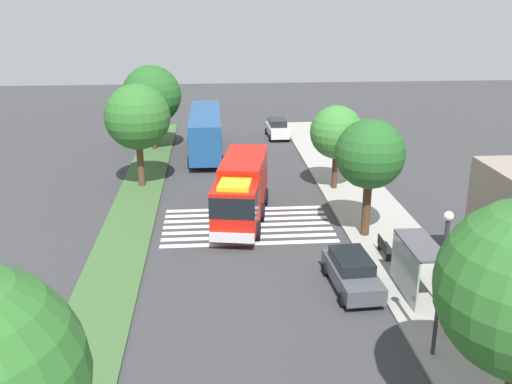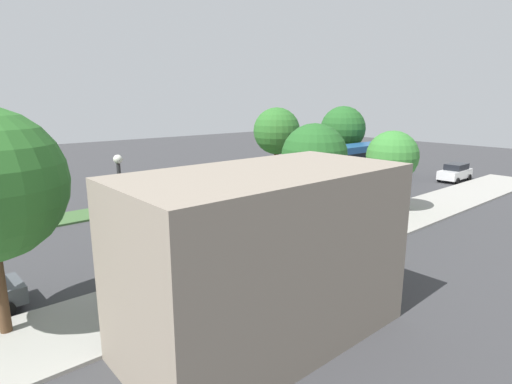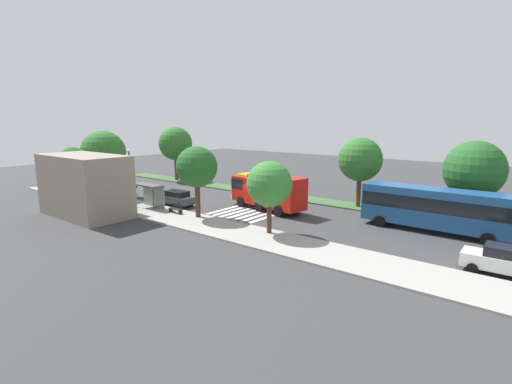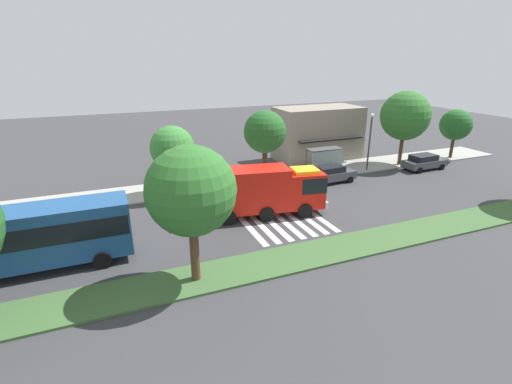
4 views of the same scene
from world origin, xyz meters
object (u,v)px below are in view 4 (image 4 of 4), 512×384
(bench_near_shelter, at_px, (290,173))
(sidewalk_tree_east, at_px, (405,116))
(parked_car_east, at_px, (424,162))
(sidewalk_tree_far_west, at_px, (172,148))
(parked_car_mid, at_px, (331,174))
(median_tree_west, at_px, (191,191))
(fire_truck, at_px, (267,189))
(sidewalk_tree_far_east, at_px, (456,125))
(street_lamp, at_px, (370,137))
(sidewalk_tree_west, at_px, (265,132))
(transit_bus, at_px, (17,237))
(bus_stop_shelter, at_px, (326,156))

(bench_near_shelter, distance_m, sidewalk_tree_east, 14.11)
(parked_car_east, bearing_deg, sidewalk_tree_far_west, 173.38)
(parked_car_mid, distance_m, median_tree_west, 20.02)
(fire_truck, bearing_deg, sidewalk_tree_far_east, 24.50)
(parked_car_east, bearing_deg, street_lamp, 161.27)
(fire_truck, distance_m, sidewalk_tree_west, 7.97)
(parked_car_mid, height_order, transit_bus, transit_bus)
(fire_truck, height_order, median_tree_west, median_tree_west)
(parked_car_mid, height_order, median_tree_west, median_tree_west)
(street_lamp, bearing_deg, sidewalk_tree_east, 4.94)
(transit_bus, distance_m, sidewalk_tree_far_east, 43.29)
(bench_near_shelter, xyz_separation_m, sidewalk_tree_west, (-2.82, -0.31, 4.26))
(bus_stop_shelter, height_order, sidewalk_tree_east, sidewalk_tree_east)
(bench_near_shelter, distance_m, street_lamp, 9.17)
(street_lamp, height_order, sidewalk_tree_far_east, street_lamp)
(sidewalk_tree_far_east, bearing_deg, median_tree_west, -157.95)
(sidewalk_tree_east, bearing_deg, bench_near_shelter, 178.65)
(parked_car_east, height_order, sidewalk_tree_west, sidewalk_tree_west)
(parked_car_mid, relative_size, transit_bus, 0.40)
(sidewalk_tree_east, distance_m, median_tree_west, 29.42)
(parked_car_mid, relative_size, bus_stop_shelter, 1.32)
(transit_bus, height_order, bench_near_shelter, transit_bus)
(sidewalk_tree_far_east, bearing_deg, transit_bus, -167.90)
(fire_truck, xyz_separation_m, parked_car_east, (20.22, 4.68, -1.21))
(street_lamp, height_order, sidewalk_tree_west, sidewalk_tree_west)
(fire_truck, distance_m, sidewalk_tree_east, 20.44)
(street_lamp, distance_m, sidewalk_tree_east, 4.98)
(bench_near_shelter, bearing_deg, bus_stop_shelter, -0.38)
(street_lamp, xyz_separation_m, sidewalk_tree_far_west, (-19.83, 0.40, 0.54))
(parked_car_mid, height_order, parked_car_east, parked_car_mid)
(bus_stop_shelter, height_order, sidewalk_tree_far_west, sidewalk_tree_far_west)
(sidewalk_tree_far_east, bearing_deg, sidewalk_tree_west, 180.00)
(bench_near_shelter, xyz_separation_m, median_tree_west, (-12.81, -13.94, 4.50))
(fire_truck, bearing_deg, parked_car_mid, 38.02)
(sidewalk_tree_far_west, height_order, sidewalk_tree_west, sidewalk_tree_west)
(sidewalk_tree_east, bearing_deg, parked_car_mid, -167.79)
(fire_truck, xyz_separation_m, sidewalk_tree_far_east, (26.54, 6.88, 1.89))
(median_tree_west, bearing_deg, sidewalk_tree_west, 53.77)
(sidewalk_tree_east, bearing_deg, sidewalk_tree_far_east, 0.00)
(parked_car_east, distance_m, street_lamp, 6.75)
(bench_near_shelter, bearing_deg, sidewalk_tree_far_west, -178.40)
(fire_truck, bearing_deg, sidewalk_tree_east, 29.92)
(sidewalk_tree_far_east, bearing_deg, sidewalk_tree_far_west, 180.00)
(parked_car_mid, height_order, sidewalk_tree_far_west, sidewalk_tree_far_west)
(median_tree_west, bearing_deg, parked_car_east, 22.69)
(parked_car_east, height_order, transit_bus, transit_bus)
(parked_car_east, height_order, sidewalk_tree_far_west, sidewalk_tree_far_west)
(median_tree_west, bearing_deg, sidewalk_tree_far_west, 83.27)
(fire_truck, xyz_separation_m, street_lamp, (14.33, 6.48, 1.55))
(bus_stop_shelter, xyz_separation_m, sidewalk_tree_far_west, (-15.20, -0.29, 2.25))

